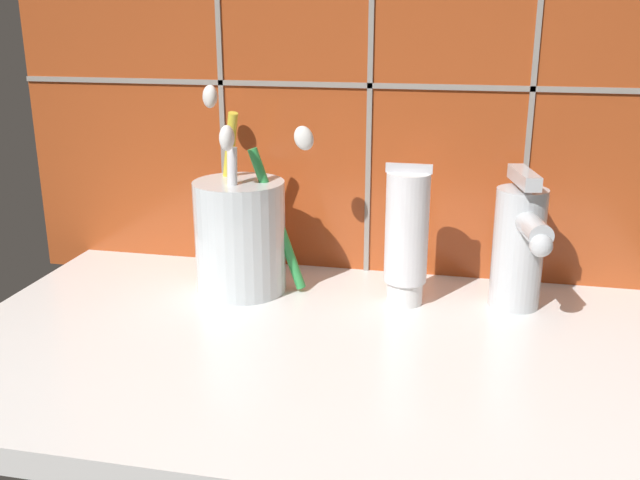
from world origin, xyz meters
TOP-DOWN VIEW (x-y plane):
  - sink_counter at (0.00, 0.00)cm, footprint 59.16×36.11cm
  - tile_wall_backsplash at (0.01, 18.30)cm, footprint 69.16×1.72cm
  - toothbrush_cup at (-9.20, 9.78)cm, footprint 12.23×9.33cm
  - toothpaste_tube at (6.12, 9.74)cm, footprint 4.00×3.81cm
  - sink_faucet at (15.83, 10.74)cm, footprint 4.46×10.12cm

SIDE VIEW (x-z plane):
  - sink_counter at x=0.00cm, z-range 0.00..2.00cm
  - toothbrush_cup at x=-9.20cm, z-range -1.88..16.94cm
  - sink_faucet at x=15.83cm, z-range 1.81..14.12cm
  - toothpaste_tube at x=6.12cm, z-range 1.90..14.66cm
  - tile_wall_backsplash at x=0.01cm, z-range 0.01..53.93cm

